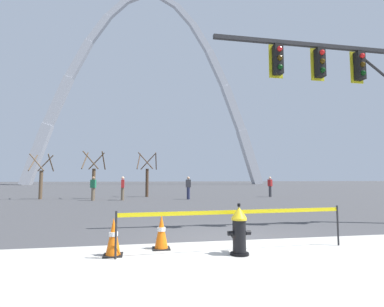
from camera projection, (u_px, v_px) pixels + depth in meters
ground_plane at (232, 241)px, 6.90m from camera, size 240.00×240.00×0.00m
fire_hydrant at (239, 231)px, 5.64m from camera, size 0.46×0.48×0.99m
caution_tape_barrier at (237, 222)px, 5.89m from camera, size 4.79×0.30×0.88m
traffic_cone_by_hydrant at (161, 232)px, 6.09m from camera, size 0.36×0.36×0.73m
traffic_cone_mid_sidewalk at (113, 237)px, 5.56m from camera, size 0.36×0.36×0.73m
traffic_signal_gantry at (372, 86)px, 9.26m from camera, size 7.82×0.44×6.00m
monument_arch at (151, 97)px, 68.79m from camera, size 55.16×2.13×47.00m
tree_far_left at (41, 179)px, 20.59m from camera, size 1.49×1.50×3.19m
tree_left_mid at (94, 178)px, 20.97m from camera, size 1.59×1.60×3.41m
tree_center_left at (147, 177)px, 23.12m from camera, size 1.63×1.64×3.51m
pedestrian_walking_left at (188, 188)px, 20.33m from camera, size 0.35×0.22×1.59m
pedestrian_standing_center at (270, 187)px, 23.02m from camera, size 0.30×0.39×1.59m
pedestrian_walking_right at (93, 188)px, 19.25m from camera, size 0.39×0.31×1.59m
pedestrian_near_trees at (123, 188)px, 19.51m from camera, size 0.22×0.34×1.59m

